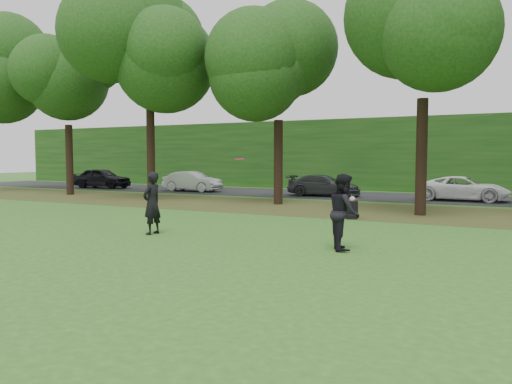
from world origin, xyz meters
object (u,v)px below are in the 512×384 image
player_left (152,203)px  frisbee (240,159)px  seated_person (352,210)px  player_right (344,212)px

player_left → frisbee: frisbee is taller
seated_person → player_right: bearing=-89.7°
frisbee → player_right: bearing=1.3°
player_left → frisbee: size_ratio=5.41×
player_left → player_right: size_ratio=0.98×
player_left → player_right: player_right is taller
player_left → frisbee: (2.95, 0.15, 1.33)m
seated_person → frisbee: bearing=-115.3°
frisbee → seated_person: frisbee is taller
player_right → player_left: bearing=66.9°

